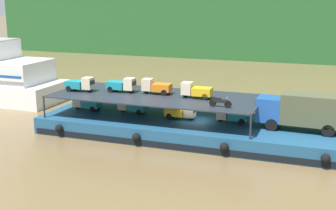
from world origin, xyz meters
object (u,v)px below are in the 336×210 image
object	(u,v)px
mini_truck_lower_mid	(181,111)
mini_truck_upper_fore	(156,87)
mini_truck_upper_bow	(196,90)
mini_truck_lower_stern	(86,103)
mini_truck_upper_stern	(80,84)
motorcycle_upper_port	(220,102)
cargo_barge	(195,128)
mini_truck_upper_mid	(122,85)
covered_lorry	(302,111)
mini_truck_lower_aft	(132,106)
mini_truck_lower_fore	(232,115)

from	to	relation	value
mini_truck_lower_mid	mini_truck_upper_fore	xyz separation A→B (m)	(-2.68, 0.67, 2.00)
mini_truck_upper_bow	mini_truck_lower_stern	bearing A→B (deg)	-179.29
mini_truck_upper_stern	mini_truck_upper_fore	xyz separation A→B (m)	(7.22, 1.38, 0.00)
motorcycle_upper_port	cargo_barge	bearing A→B (deg)	140.56
mini_truck_lower_mid	mini_truck_upper_mid	world-z (taller)	mini_truck_upper_mid
cargo_barge	mini_truck_upper_bow	bearing A→B (deg)	91.69
covered_lorry	motorcycle_upper_port	distance (m)	6.79
mini_truck_lower_stern	motorcycle_upper_port	bearing A→B (deg)	-10.00
mini_truck_upper_fore	mini_truck_lower_mid	bearing A→B (deg)	-14.05
mini_truck_lower_aft	mini_truck_upper_mid	bearing A→B (deg)	-169.48
cargo_barge	motorcycle_upper_port	xyz separation A→B (m)	(2.82, -2.32, 3.18)
mini_truck_lower_mid	mini_truck_upper_mid	bearing A→B (deg)	177.02
motorcycle_upper_port	mini_truck_lower_mid	bearing A→B (deg)	150.22
mini_truck_upper_fore	mini_truck_upper_bow	size ratio (longest dim) A/B	1.01
mini_truck_upper_bow	mini_truck_lower_mid	bearing A→B (deg)	-170.55
cargo_barge	mini_truck_upper_stern	xyz separation A→B (m)	(-11.23, -0.65, 3.44)
mini_truck_upper_fore	mini_truck_lower_fore	bearing A→B (deg)	-1.83
covered_lorry	mini_truck_upper_stern	distance (m)	20.41
mini_truck_lower_mid	mini_truck_upper_mid	size ratio (longest dim) A/B	0.99
mini_truck_lower_aft	mini_truck_lower_mid	size ratio (longest dim) A/B	1.00
mini_truck_upper_stern	mini_truck_upper_fore	size ratio (longest dim) A/B	0.99
covered_lorry	mini_truck_upper_mid	bearing A→B (deg)	178.89
mini_truck_lower_stern	covered_lorry	bearing A→B (deg)	-0.25
covered_lorry	mini_truck_upper_bow	distance (m)	9.20
cargo_barge	mini_truck_lower_fore	xyz separation A→B (m)	(3.23, 0.50, 1.44)
mini_truck_lower_fore	cargo_barge	bearing A→B (deg)	-171.26
mini_truck_upper_fore	mini_truck_upper_bow	xyz separation A→B (m)	(4.00, -0.45, 0.00)
mini_truck_lower_mid	mini_truck_upper_bow	world-z (taller)	mini_truck_upper_bow
mini_truck_lower_aft	mini_truck_lower_mid	world-z (taller)	same
mini_truck_upper_stern	motorcycle_upper_port	distance (m)	14.15
cargo_barge	mini_truck_upper_mid	xyz separation A→B (m)	(-7.36, 0.37, 3.44)
cargo_barge	mini_truck_lower_stern	world-z (taller)	mini_truck_lower_stern
cargo_barge	mini_truck_lower_fore	world-z (taller)	mini_truck_lower_fore
mini_truck_upper_bow	motorcycle_upper_port	bearing A→B (deg)	-42.57
mini_truck_lower_fore	mini_truck_lower_mid	bearing A→B (deg)	-174.51
mini_truck_lower_stern	mini_truck_lower_mid	world-z (taller)	same
mini_truck_lower_aft	mini_truck_upper_fore	size ratio (longest dim) A/B	0.99
covered_lorry	mini_truck_upper_mid	distance (m)	16.53
mini_truck_upper_stern	mini_truck_upper_mid	xyz separation A→B (m)	(3.87, 1.02, 0.00)
mini_truck_upper_bow	mini_truck_lower_fore	bearing A→B (deg)	3.85
mini_truck_lower_stern	mini_truck_lower_fore	bearing A→B (deg)	1.42
cargo_barge	mini_truck_lower_mid	distance (m)	1.97
cargo_barge	covered_lorry	bearing A→B (deg)	0.33
mini_truck_lower_stern	mini_truck_lower_fore	distance (m)	14.36
covered_lorry	mini_truck_lower_mid	distance (m)	10.52
mini_truck_upper_bow	covered_lorry	bearing A→B (deg)	-1.42
mini_truck_upper_fore	mini_truck_lower_stern	bearing A→B (deg)	-175.28
mini_truck_upper_stern	mini_truck_lower_stern	bearing A→B (deg)	82.82
mini_truck_upper_mid	mini_truck_upper_bow	bearing A→B (deg)	-0.72
mini_truck_upper_stern	cargo_barge	bearing A→B (deg)	3.32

